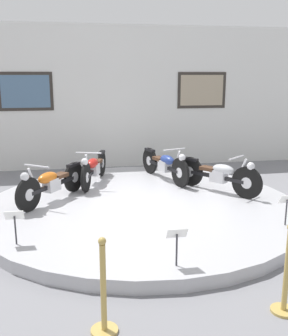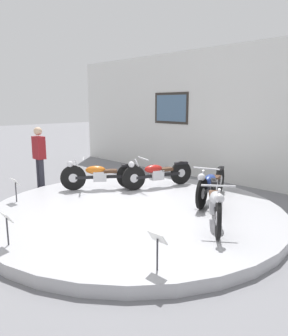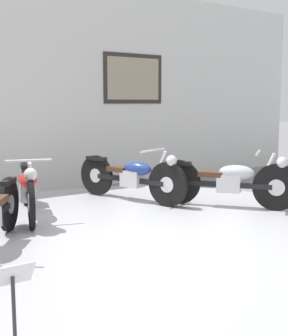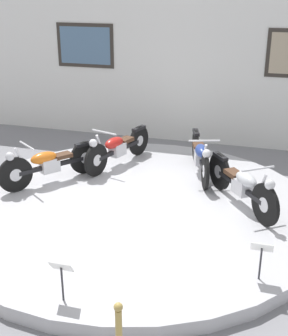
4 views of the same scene
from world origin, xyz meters
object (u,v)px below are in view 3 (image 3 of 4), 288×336
at_px(motorcycle_red, 28,187).
at_px(info_placard_front_left, 13,285).
at_px(motorcycle_silver, 229,180).
at_px(motorcycle_blue, 132,175).

bearing_deg(motorcycle_red, info_placard_front_left, -112.63).
xyz_separation_m(motorcycle_silver, info_placard_front_left, (-3.72, -1.91, -0.02)).
distance_m(motorcycle_red, motorcycle_silver, 2.70).
relative_size(motorcycle_silver, info_placard_front_left, 3.17).
height_order(motorcycle_red, motorcycle_blue, motorcycle_blue).
distance_m(motorcycle_silver, info_placard_front_left, 4.19).
relative_size(motorcycle_red, motorcycle_silver, 1.16).
xyz_separation_m(motorcycle_red, motorcycle_blue, (1.60, 0.00, 0.01)).
distance_m(motorcycle_blue, motorcycle_silver, 1.41).
bearing_deg(motorcycle_silver, motorcycle_blue, 127.29).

